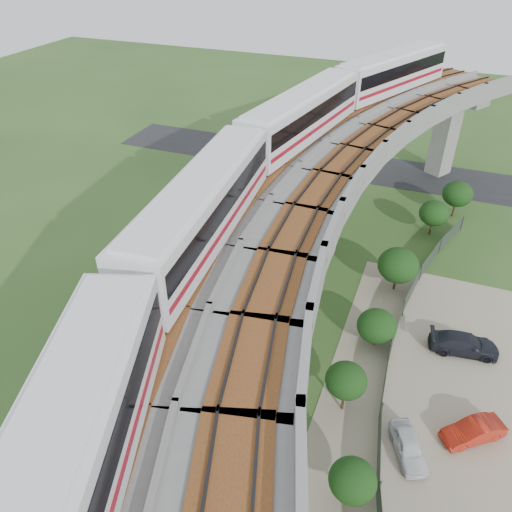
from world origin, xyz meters
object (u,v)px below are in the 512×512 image
(metro_train, at_px, (288,162))
(car_dark, at_px, (464,344))
(car_white, at_px, (409,446))
(car_red, at_px, (473,431))

(metro_train, bearing_deg, car_dark, 4.19)
(car_white, height_order, car_red, car_red)
(car_red, relative_size, car_dark, 0.80)
(metro_train, xyz_separation_m, car_red, (13.43, -6.12, -11.66))
(metro_train, relative_size, car_dark, 13.37)
(car_red, xyz_separation_m, car_dark, (-0.78, 7.05, 0.06))
(metro_train, bearing_deg, car_red, -24.49)
(car_white, distance_m, car_dark, 9.69)
(metro_train, distance_m, car_red, 18.81)
(car_dark, bearing_deg, car_white, 156.47)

